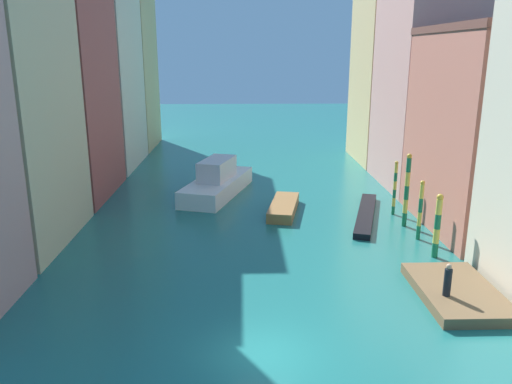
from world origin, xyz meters
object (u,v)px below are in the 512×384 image
Objects in this scene: mooring_pole_3 at (395,188)px; motorboat_0 at (284,207)px; mooring_pole_2 at (407,190)px; mooring_pole_0 at (437,225)px; person_on_dock at (448,281)px; vaporetto_white at (217,182)px; waterfront_dock at (457,292)px; mooring_pole_1 at (420,210)px; gondola_black at (366,214)px.

mooring_pole_3 reaches higher than motorboat_0.
motorboat_0 is at bearing 156.96° from mooring_pole_2.
mooring_pole_0 is 0.61× the size of motorboat_0.
person_on_dock is 0.15× the size of vaporetto_white.
waterfront_dock is 13.36m from mooring_pole_3.
mooring_pole_0 is at bearing 74.20° from person_on_dock.
vaporetto_white is at bearing 156.03° from mooring_pole_3.
person_on_dock is 6.15m from mooring_pole_0.
mooring_pole_2 reaches higher than vaporetto_white.
mooring_pole_0 is at bearing 81.28° from waterfront_dock.
mooring_pole_3 is at bearing 87.01° from waterfront_dock.
mooring_pole_0 is 0.76× the size of mooring_pole_2.
mooring_pole_1 is at bearing -36.25° from motorboat_0.
mooring_pole_2 is 0.48× the size of vaporetto_white.
mooring_pole_2 is 2.69m from mooring_pole_3.
mooring_pole_0 is 0.99× the size of mooring_pole_1.
mooring_pole_2 reaches higher than mooring_pole_0.
mooring_pole_1 is (0.79, 8.01, 1.73)m from waterfront_dock.
person_on_dock is at bearing -96.41° from mooring_pole_3.
motorboat_0 reaches higher than waterfront_dock.
waterfront_dock is at bearing -93.75° from mooring_pole_2.
motorboat_0 is at bearing 174.32° from mooring_pole_3.
waterfront_dock is 3.80× the size of person_on_dock.
mooring_pole_1 reaches higher than vaporetto_white.
mooring_pole_2 is 0.52× the size of gondola_black.
vaporetto_white is at bearing 135.56° from motorboat_0.
vaporetto_white reaches higher than waterfront_dock.
mooring_pole_0 reaches higher than motorboat_0.
vaporetto_white is 1.10× the size of gondola_black.
person_on_dock is at bearing -59.56° from vaporetto_white.
person_on_dock is 0.42× the size of mooring_pole_0.
mooring_pole_3 is (-0.10, 5.21, 0.07)m from mooring_pole_1.
mooring_pole_2 is at bearing 92.28° from mooring_pole_1.
mooring_pole_3 is 8.31m from motorboat_0.
mooring_pole_3 is at bearing -23.97° from vaporetto_white.
vaporetto_white reaches higher than gondola_black.
motorboat_0 is (-5.91, 1.43, 0.16)m from gondola_black.
gondola_black is (11.12, -6.54, -0.85)m from vaporetto_white.
mooring_pole_0 is 19.45m from vaporetto_white.
vaporetto_white reaches higher than person_on_dock.
gondola_black is at bearing 106.78° from mooring_pole_0.
mooring_pole_0 is (1.66, 5.88, 0.71)m from person_on_dock.
mooring_pole_2 is 3.82m from gondola_black.
mooring_pole_3 reaches higher than person_on_dock.
gondola_black is (-2.19, -0.63, -1.85)m from mooring_pole_3.
mooring_pole_2 is (-0.08, 5.52, 0.62)m from mooring_pole_0.
waterfront_dock is 0.57× the size of vaporetto_white.
mooring_pole_0 reaches higher than person_on_dock.
mooring_pole_1 is 5.42m from gondola_black.
mooring_pole_3 is (0.69, 13.22, 1.80)m from waterfront_dock.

